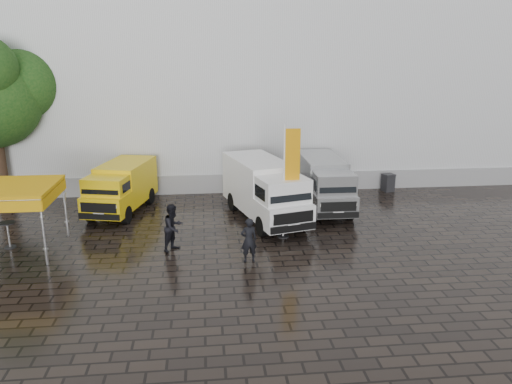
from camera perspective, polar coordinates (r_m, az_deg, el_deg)
The scene contains 12 objects.
ground at distance 19.64m, azimuth 3.72°, elevation -6.19°, with size 120.00×120.00×0.00m, color black.
exhibition_hall at distance 34.36m, azimuth 2.72°, elevation 13.53°, with size 44.00×16.00×12.00m, color silver.
hall_plinth at distance 27.28m, azimuth 5.10°, elevation 1.20°, with size 44.00×0.15×1.00m, color gray.
van_yellow at distance 24.23m, azimuth -15.15°, elevation 0.35°, with size 1.87×4.86×2.24m, color yellow, non-canonical shape.
van_white at distance 22.26m, azimuth 0.99°, elevation 0.07°, with size 2.01×6.04×2.62m, color white, non-canonical shape.
van_silver at distance 24.14m, azimuth 7.82°, elevation 0.89°, with size 1.83×5.50×2.39m, color #A0A2A4, non-canonical shape.
canopy_tent at distance 20.44m, azimuth -26.26°, elevation 0.17°, with size 3.11×3.11×2.58m.
flagpole at distance 19.85m, azimuth 3.74°, elevation 1.85°, with size 0.88×0.50×4.64m.
cocktail_table at distance 21.51m, azimuth -26.43°, elevation -4.43°, with size 0.60×0.60×1.03m, color black.
wheelie_bin at distance 27.98m, azimuth 14.87°, elevation 1.04°, with size 0.57×0.57×0.95m, color black.
person_front at distance 17.95m, azimuth -0.83°, elevation -5.51°, with size 0.60×0.39×1.64m, color black.
person_tent at distance 19.18m, azimuth -9.44°, elevation -4.02°, with size 0.89×0.69×1.82m, color black.
Camera 1 is at (-3.16, -17.95, 7.33)m, focal length 35.00 mm.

